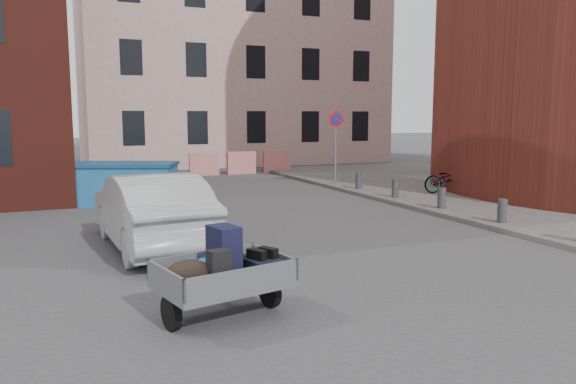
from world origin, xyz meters
name	(u,v)px	position (x,y,z in m)	size (l,w,h in m)	color
ground	(285,267)	(0.00, 0.00, 0.00)	(120.00, 120.00, 0.00)	#38383A
sidewalk	(535,199)	(10.00, 4.00, 0.06)	(9.00, 24.00, 0.12)	#474442
building_pink	(231,35)	(6.00, 22.00, 7.00)	(16.00, 8.00, 14.00)	#B8918D
no_parking_sign	(336,131)	(6.00, 9.48, 2.01)	(0.60, 0.09, 2.65)	gray
bollards	(442,198)	(6.00, 3.40, 0.40)	(0.22, 9.02, 0.55)	#3A3A3D
barriers	(241,163)	(4.20, 15.00, 0.50)	(4.70, 0.18, 1.00)	red
trailer	(222,273)	(-1.69, -1.93, 0.61)	(1.80, 1.94, 1.20)	black
dumpster	(126,183)	(-1.63, 8.24, 0.62)	(3.28, 2.52, 1.23)	#2266A5
silver_car	(151,211)	(-1.85, 2.40, 0.74)	(1.57, 4.51, 1.49)	#A5A8AD
bicycle	(448,179)	(8.18, 5.84, 0.56)	(0.58, 1.68, 0.88)	black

